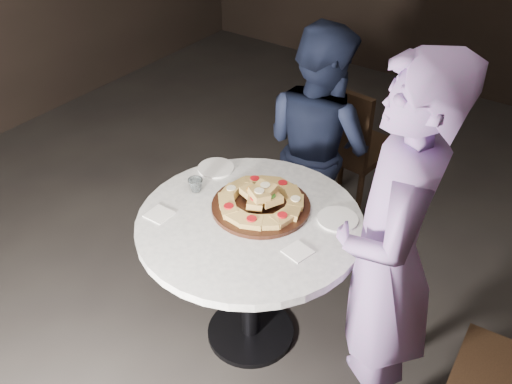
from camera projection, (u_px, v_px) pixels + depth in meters
floor at (256, 318)px, 3.24m from camera, size 7.00×7.00×0.00m
table at (250, 244)px, 2.76m from camera, size 1.15×1.15×0.81m
serving_board at (261, 206)px, 2.74m from camera, size 0.62×0.62×0.02m
focaccia_pile at (261, 199)px, 2.71m from camera, size 0.43×0.42×0.11m
plate_left at (216, 168)px, 3.01m from camera, size 0.23×0.23×0.01m
plate_right at (338, 219)px, 2.66m from camera, size 0.24×0.24×0.01m
water_glass at (196, 185)px, 2.84m from camera, size 0.10×0.10×0.07m
napkin_near at (159, 214)px, 2.70m from camera, size 0.11×0.11×0.01m
napkin_far at (298, 252)px, 2.48m from camera, size 0.13×0.13×0.01m
chair_far at (346, 142)px, 3.68m from camera, size 0.51×0.53×1.00m
diner_navy at (318, 146)px, 3.32m from camera, size 0.86×0.76×1.49m
diner_teal at (388, 259)px, 2.31m from camera, size 0.64×0.77×1.80m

